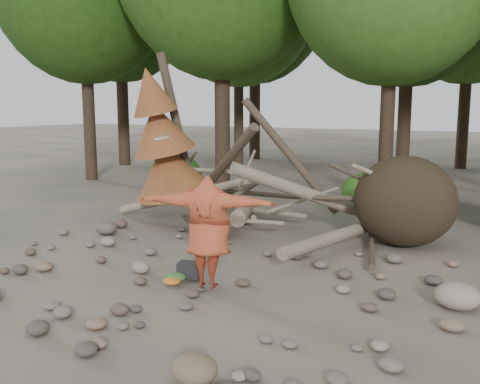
% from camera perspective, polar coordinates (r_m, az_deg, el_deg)
% --- Properties ---
extents(ground, '(120.00, 120.00, 0.00)m').
position_cam_1_polar(ground, '(9.36, -4.76, -9.77)').
color(ground, '#514C44').
rests_on(ground, ground).
extents(deadfall_pile, '(8.55, 5.24, 3.30)m').
position_cam_1_polar(deadfall_pile, '(12.16, 14.42, -0.97)').
color(deadfall_pile, '#332619').
rests_on(deadfall_pile, ground).
extents(dead_conifer, '(2.06, 2.16, 4.35)m').
position_cam_1_polar(dead_conifer, '(13.44, -8.17, 5.16)').
color(dead_conifer, '#4C3F30').
rests_on(dead_conifer, ground).
extents(bush_left, '(1.80, 1.80, 1.44)m').
position_cam_1_polar(bush_left, '(18.05, -6.93, 1.78)').
color(bush_left, '#275015').
rests_on(bush_left, ground).
extents(bush_mid, '(1.40, 1.40, 1.12)m').
position_cam_1_polar(bush_mid, '(15.92, 13.25, 0.02)').
color(bush_mid, '#34651D').
rests_on(bush_mid, ground).
extents(frisbee_thrower, '(2.56, 1.19, 2.47)m').
position_cam_1_polar(frisbee_thrower, '(8.74, -3.40, -4.24)').
color(frisbee_thrower, '#AB4326').
rests_on(frisbee_thrower, ground).
extents(backpack, '(0.46, 0.36, 0.27)m').
position_cam_1_polar(backpack, '(9.52, -5.37, -8.61)').
color(backpack, black).
rests_on(backpack, ground).
extents(cloth_green, '(0.38, 0.32, 0.14)m').
position_cam_1_polar(cloth_green, '(9.39, -6.89, -9.29)').
color(cloth_green, '#37692A').
rests_on(cloth_green, ground).
extents(cloth_orange, '(0.31, 0.26, 0.11)m').
position_cam_1_polar(cloth_orange, '(9.24, -7.31, -9.71)').
color(cloth_orange, '#BC6D20').
rests_on(cloth_orange, ground).
extents(boulder_front_right, '(0.55, 0.49, 0.33)m').
position_cam_1_polar(boulder_front_right, '(6.24, -4.92, -18.33)').
color(boulder_front_right, brown).
rests_on(boulder_front_right, ground).
extents(boulder_mid_right, '(0.68, 0.61, 0.41)m').
position_cam_1_polar(boulder_mid_right, '(8.84, 22.19, -10.23)').
color(boulder_mid_right, gray).
rests_on(boulder_mid_right, ground).
extents(boulder_mid_left, '(0.54, 0.49, 0.32)m').
position_cam_1_polar(boulder_mid_left, '(13.11, -14.06, -3.74)').
color(boulder_mid_left, '#584F4A').
rests_on(boulder_mid_left, ground).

